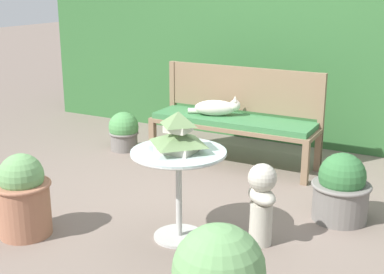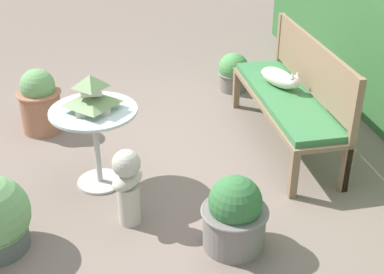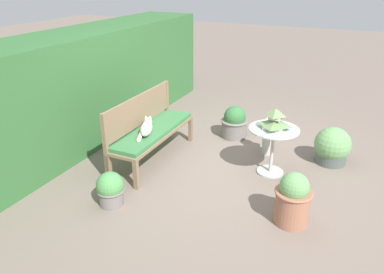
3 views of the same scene
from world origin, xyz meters
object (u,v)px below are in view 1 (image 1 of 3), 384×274
Objects in this scene: garden_bust at (262,200)px; potted_plant_bench_left at (341,189)px; patio_table at (179,170)px; garden_bench at (233,124)px; potted_plant_table_near at (124,132)px; pagoda_birdhouse at (178,134)px; potted_plant_bench_right at (23,196)px; cat at (217,108)px.

potted_plant_bench_left is (0.39, 0.67, -0.08)m from garden_bust.
garden_bench is at bearing 101.10° from patio_table.
potted_plant_table_near is 2.59m from potted_plant_bench_left.
garden_bench is 1.72m from pagoda_birdhouse.
garden_bust is at bearing 23.26° from potted_plant_bench_right.
potted_plant_bench_right is at bearing -74.74° from potted_plant_table_near.
cat is 1.73m from patio_table.
garden_bust is 2.50m from potted_plant_table_near.
potted_plant_bench_left is at bearing 101.51° from garden_bust.
patio_table is 1.97× the size of pagoda_birdhouse.
cat is 1.56× the size of pagoda_birdhouse.
garden_bust reaches higher than garden_bench.
cat is 0.99× the size of potted_plant_bench_left.
patio_table is at bearing -118.95° from garden_bust.
garden_bench is 2.52× the size of patio_table.
patio_table is at bearing -90.00° from pagoda_birdhouse.
cat is at bearing 151.01° from potted_plant_bench_left.
garden_bench is 0.23m from cat.
cat reaches higher than garden_bench.
cat is at bearing 76.73° from potted_plant_bench_right.
pagoda_birdhouse reaches higher than patio_table.
potted_plant_bench_left is at bearing 42.23° from pagoda_birdhouse.
potted_plant_bench_right is (-1.56, -0.67, -0.03)m from garden_bust.
potted_plant_table_near is at bearing 163.79° from cat.
patio_table reaches higher than potted_plant_bench_left.
pagoda_birdhouse is 1.22m from potted_plant_bench_right.
potted_plant_table_near is 0.79× the size of potted_plant_bench_left.
patio_table reaches higher than garden_bench.
patio_table is 1.09× the size of potted_plant_bench_right.
potted_plant_bench_right is (-1.01, -0.48, -0.48)m from pagoda_birdhouse.
garden_bust is 1.70m from potted_plant_bench_right.
potted_plant_table_near is (-1.05, -0.13, -0.36)m from cat.
patio_table is (0.32, -1.65, 0.10)m from garden_bench.
pagoda_birdhouse is at bearing -118.95° from garden_bust.
potted_plant_bench_left reaches higher than potted_plant_table_near.
patio_table is (0.51, -1.66, -0.05)m from cat.
cat reaches higher than potted_plant_table_near.
potted_plant_bench_left is at bearing -52.21° from cat.
patio_table reaches higher than garden_bust.
pagoda_birdhouse is (0.32, -1.65, 0.36)m from garden_bench.
potted_plant_bench_left is (1.26, -0.80, -0.17)m from garden_bench.
garden_bust is 1.41× the size of potted_plant_table_near.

